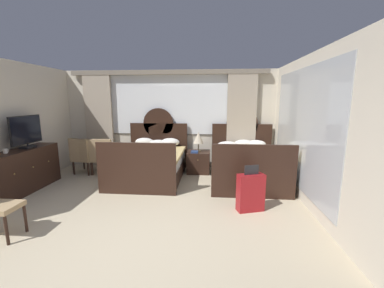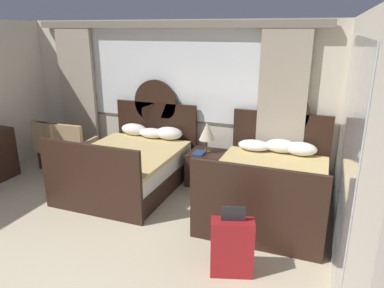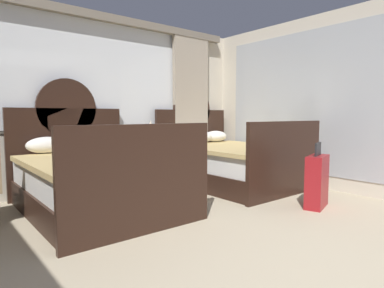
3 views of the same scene
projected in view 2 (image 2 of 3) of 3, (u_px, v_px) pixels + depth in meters
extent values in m
cube|color=beige|center=(172.00, 97.00, 6.60)|extent=(5.84, 0.07, 2.70)
cube|color=#605B52|center=(171.00, 73.00, 6.43)|extent=(3.61, 0.02, 1.76)
cube|color=white|center=(171.00, 73.00, 6.42)|extent=(3.53, 0.02, 1.68)
cube|color=tan|center=(78.00, 94.00, 7.17)|extent=(0.78, 0.08, 2.60)
cube|color=tan|center=(282.00, 109.00, 5.82)|extent=(0.78, 0.08, 2.60)
cube|color=gray|center=(168.00, 24.00, 6.09)|extent=(5.37, 0.10, 0.12)
cube|color=beige|center=(351.00, 156.00, 3.54)|extent=(0.07, 4.57, 2.70)
cube|color=#B2B7BC|center=(346.00, 146.00, 3.82)|extent=(0.01, 3.20, 2.27)
cube|color=black|center=(130.00, 178.00, 6.02)|extent=(1.53, 2.02, 0.30)
cube|color=white|center=(129.00, 162.00, 5.93)|extent=(1.47, 1.92, 0.29)
cube|color=tan|center=(126.00, 154.00, 5.80)|extent=(1.57, 1.82, 0.06)
cube|color=black|center=(156.00, 135.00, 6.80)|extent=(1.61, 0.06, 1.25)
cylinder|color=black|center=(155.00, 103.00, 6.60)|extent=(0.84, 0.06, 0.84)
cube|color=black|center=(90.00, 181.00, 4.98)|extent=(1.61, 0.06, 1.07)
ellipsoid|color=white|center=(134.00, 129.00, 6.68)|extent=(0.51, 0.25, 0.22)
ellipsoid|color=white|center=(152.00, 133.00, 6.51)|extent=(0.49, 0.28, 0.18)
ellipsoid|color=white|center=(169.00, 133.00, 6.43)|extent=(0.50, 0.34, 0.22)
cube|color=black|center=(268.00, 201.00, 5.24)|extent=(1.53, 2.02, 0.30)
cube|color=white|center=(269.00, 182.00, 5.15)|extent=(1.47, 1.92, 0.29)
cube|color=tan|center=(269.00, 173.00, 5.02)|extent=(1.57, 1.82, 0.06)
cube|color=black|center=(280.00, 149.00, 6.02)|extent=(1.61, 0.06, 1.25)
cylinder|color=black|center=(283.00, 112.00, 5.82)|extent=(0.84, 0.06, 0.84)
cube|color=black|center=(255.00, 209.00, 4.20)|extent=(1.61, 0.06, 1.07)
ellipsoid|color=white|center=(254.00, 145.00, 5.86)|extent=(0.52, 0.34, 0.16)
ellipsoid|color=white|center=(281.00, 146.00, 5.75)|extent=(0.50, 0.33, 0.21)
ellipsoid|color=white|center=(301.00, 149.00, 5.62)|extent=(0.50, 0.32, 0.21)
cube|color=black|center=(207.00, 168.00, 6.14)|extent=(0.59, 0.59, 0.56)
sphere|color=tan|center=(201.00, 167.00, 5.83)|extent=(0.02, 0.02, 0.02)
cylinder|color=brown|center=(207.00, 151.00, 6.07)|extent=(0.14, 0.14, 0.02)
cylinder|color=brown|center=(207.00, 145.00, 6.03)|extent=(0.03, 0.03, 0.20)
cone|color=beige|center=(207.00, 131.00, 5.96)|extent=(0.27, 0.27, 0.30)
cube|color=navy|center=(199.00, 153.00, 5.97)|extent=(0.18, 0.26, 0.03)
cube|color=tan|center=(78.00, 149.00, 6.70)|extent=(0.62, 0.62, 0.10)
cube|color=tan|center=(67.00, 138.00, 6.37)|extent=(0.59, 0.11, 0.49)
cube|color=tan|center=(89.00, 144.00, 6.58)|extent=(0.09, 0.53, 0.16)
cube|color=tan|center=(65.00, 141.00, 6.73)|extent=(0.09, 0.53, 0.16)
cylinder|color=black|center=(97.00, 158.00, 6.92)|extent=(0.04, 0.04, 0.35)
cylinder|color=black|center=(75.00, 155.00, 7.06)|extent=(0.04, 0.04, 0.35)
cylinder|color=black|center=(82.00, 167.00, 6.47)|extent=(0.04, 0.04, 0.35)
cylinder|color=black|center=(59.00, 164.00, 6.61)|extent=(0.04, 0.04, 0.35)
cube|color=tan|center=(58.00, 147.00, 6.85)|extent=(0.73, 0.73, 0.10)
cube|color=tan|center=(43.00, 135.00, 6.57)|extent=(0.59, 0.24, 0.49)
cube|color=tan|center=(65.00, 143.00, 6.66)|extent=(0.20, 0.53, 0.16)
cube|color=tan|center=(49.00, 138.00, 6.96)|extent=(0.20, 0.53, 0.16)
cylinder|color=black|center=(77.00, 157.00, 6.97)|extent=(0.04, 0.04, 0.35)
cylinder|color=black|center=(63.00, 152.00, 7.25)|extent=(0.04, 0.04, 0.35)
cylinder|color=black|center=(55.00, 164.00, 6.59)|extent=(0.04, 0.04, 0.35)
cylinder|color=black|center=(40.00, 158.00, 6.88)|extent=(0.04, 0.04, 0.35)
cube|color=tan|center=(58.00, 147.00, 6.85)|extent=(0.59, 0.59, 0.10)
cube|color=tan|center=(46.00, 135.00, 6.54)|extent=(0.59, 0.08, 0.49)
cube|color=tan|center=(68.00, 142.00, 6.72)|extent=(0.06, 0.53, 0.16)
cube|color=tan|center=(46.00, 139.00, 6.90)|extent=(0.06, 0.53, 0.16)
cylinder|color=black|center=(78.00, 155.00, 7.06)|extent=(0.04, 0.04, 0.35)
cylinder|color=black|center=(57.00, 152.00, 7.22)|extent=(0.04, 0.04, 0.35)
cylinder|color=black|center=(61.00, 163.00, 6.62)|extent=(0.04, 0.04, 0.35)
cylinder|color=black|center=(40.00, 160.00, 6.79)|extent=(0.04, 0.04, 0.35)
cube|color=maroon|center=(232.00, 248.00, 3.82)|extent=(0.49, 0.32, 0.65)
cube|color=#232326|center=(233.00, 214.00, 3.69)|extent=(0.24, 0.09, 0.16)
cylinder|color=black|center=(214.00, 271.00, 3.92)|extent=(0.05, 0.03, 0.05)
cylinder|color=black|center=(248.00, 272.00, 3.90)|extent=(0.05, 0.03, 0.05)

